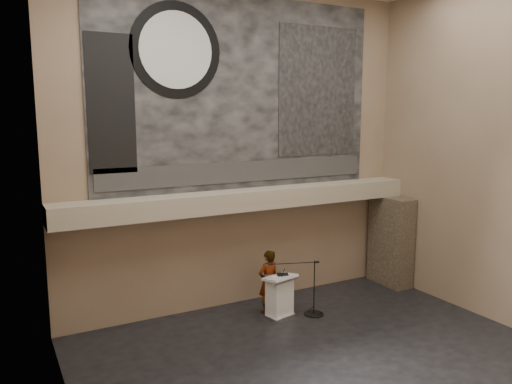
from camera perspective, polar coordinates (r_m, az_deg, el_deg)
floor at (r=11.20m, az=8.24°, el=-18.76°), size 10.00×10.00×0.00m
wall_back at (r=13.36m, az=-1.64°, el=4.93°), size 10.00×0.02×8.50m
wall_left at (r=8.02m, az=-21.04°, el=1.60°), size 0.02×8.00×8.50m
wall_right at (r=13.57m, az=25.93°, el=4.09°), size 0.02×8.00×8.50m
soffit at (r=13.17m, az=-0.83°, el=-0.83°), size 10.00×0.80×0.50m
sprinkler_left at (r=12.53m, az=-7.23°, el=-2.72°), size 0.04×0.04×0.06m
sprinkler_right at (r=14.14m, az=6.11°, el=-1.35°), size 0.04×0.04×0.06m
banner at (r=13.31m, az=-1.61°, el=11.16°), size 8.00×0.05×5.00m
banner_text_strip at (r=13.36m, az=-1.49°, el=2.34°), size 7.76×0.02×0.55m
banner_clock_rim at (r=12.64m, az=-9.13°, el=15.71°), size 2.30×0.02×2.30m
banner_clock_face at (r=12.63m, az=-9.10°, el=15.72°), size 1.84×0.02×1.84m
banner_building_print at (r=14.52m, az=7.12°, el=11.31°), size 2.60×0.02×3.60m
banner_brick_print at (r=12.12m, az=-16.23°, el=9.60°), size 1.10×0.02×3.20m
stone_pier at (r=15.82m, az=15.15°, el=-5.40°), size 0.60×1.40×2.70m
lectern at (r=13.07m, az=2.71°, el=-11.84°), size 0.89×0.72×1.14m
binder at (r=12.93m, az=3.08°, el=-9.41°), size 0.35×0.32×0.04m
papers at (r=12.79m, az=2.24°, el=-9.69°), size 0.26×0.31×0.00m
speaker_person at (r=13.24m, az=1.42°, el=-10.20°), size 0.65×0.47×1.69m
mic_stand at (r=13.40m, az=6.44°, el=-12.88°), size 1.41×0.66×1.45m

